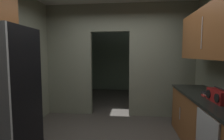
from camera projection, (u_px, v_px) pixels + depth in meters
kitchen_partition at (121, 57)px, 4.23m from camera, size 3.62×0.12×2.74m
adjoining_room_shell at (123, 59)px, 6.36m from camera, size 3.62×3.17×2.74m
lower_cabinet_run at (210, 126)px, 2.58m from camera, size 0.64×2.15×0.89m
upper_cabinet_counterside at (215, 33)px, 2.45m from camera, size 0.36×1.93×0.77m
boombox at (219, 96)px, 2.26m from camera, size 0.18×0.39×0.19m
book_stack at (207, 94)px, 2.59m from camera, size 0.13×0.16×0.06m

